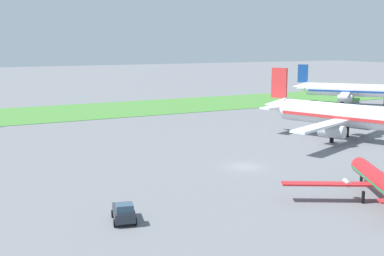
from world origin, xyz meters
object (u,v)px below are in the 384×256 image
Objects in this scene: airplane_foreground_turboprop at (380,181)px; airplane_midfield_jet at (347,116)px; pushback_tug_near_gate at (124,212)px; airplane_parked_jet_far at (346,90)px.

airplane_midfield_jet is (20.24, 25.36, 2.02)m from airplane_foreground_turboprop.
airplane_midfield_jet is at bearing 125.95° from pushback_tug_near_gate.
airplane_midfield_jet reaches higher than pushback_tug_near_gate.
airplane_foreground_turboprop is 32.51m from airplane_midfield_jet.
pushback_tug_near_gate is (-81.51, -55.75, -2.81)m from airplane_parked_jet_far.
airplane_midfield_jet reaches higher than airplane_parked_jet_far.
airplane_foreground_turboprop is 83.96m from airplane_parked_jet_far.
airplane_midfield_jet is at bearing -86.57° from airplane_parked_jet_far.
airplane_foreground_turboprop is 0.57× the size of airplane_midfield_jet.
airplane_parked_jet_far is at bearing -13.51° from airplane_foreground_turboprop.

